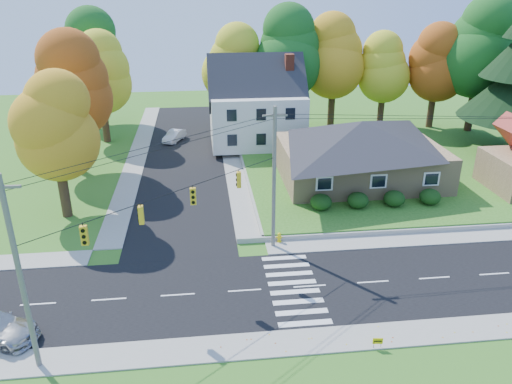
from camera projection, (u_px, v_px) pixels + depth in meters
ground at (310, 286)px, 30.49m from camera, size 120.00×120.00×0.00m
road_main at (310, 286)px, 30.49m from camera, size 90.00×8.00×0.02m
road_cross at (185, 155)px, 53.41m from camera, size 8.00×44.00×0.02m
sidewalk_north at (295, 246)px, 35.05m from camera, size 90.00×2.00×0.08m
sidewalk_south at (330, 340)px, 25.90m from camera, size 90.00×2.00×0.08m
lawn at (391, 161)px, 50.97m from camera, size 30.00×30.00×0.50m
ranch_house at (361, 150)px, 44.69m from camera, size 14.60×10.60×5.40m
colonial_house at (257, 107)px, 54.30m from camera, size 10.40×8.40×9.60m
hedge_row at (376, 199)px, 39.80m from camera, size 10.70×1.70×1.27m
traffic_infrastructure at (306, 201)px, 29.70m from camera, size 38.10×10.66×10.00m
tree_lot_0 at (234, 64)px, 58.11m from camera, size 6.72×6.72×12.51m
tree_lot_1 at (286, 52)px, 57.32m from camera, size 7.84×7.84×14.60m
tree_lot_2 at (334, 56)px, 59.13m from camera, size 7.28×7.28×13.56m
tree_lot_3 at (385, 68)px, 59.36m from camera, size 6.16×6.16×11.47m
tree_lot_4 at (438, 63)px, 58.82m from camera, size 6.72×6.72×12.51m
tree_lot_5 at (482, 47)px, 56.65m from camera, size 8.40×8.40×15.64m
tree_west_0 at (54, 128)px, 36.86m from camera, size 6.16×6.16×11.47m
tree_west_1 at (68, 85)px, 45.39m from camera, size 7.28×7.28×13.56m
tree_west_2 at (99, 73)px, 54.89m from camera, size 6.72×6.72×12.51m
tree_west_3 at (93, 52)px, 61.48m from camera, size 7.84×7.84×14.60m
white_car at (174, 136)px, 57.72m from camera, size 2.74×4.02×1.25m
fire_hydrant at (279, 238)px, 35.44m from camera, size 0.45×0.35×0.79m
yard_sign at (378, 341)px, 25.16m from camera, size 0.52×0.09×0.65m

